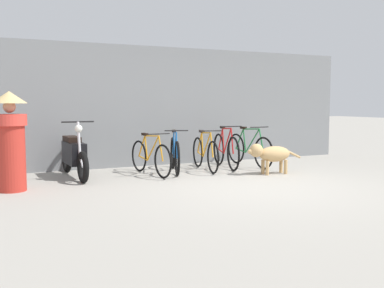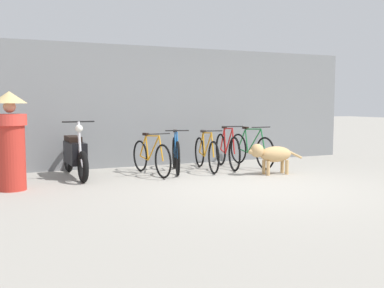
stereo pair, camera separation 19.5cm
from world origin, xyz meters
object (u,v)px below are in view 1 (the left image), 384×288
at_px(bicycle_3, 226,150).
at_px(person_in_robes, 10,138).
at_px(stray_dog, 271,154).
at_px(bicycle_2, 205,153).
at_px(bicycle_4, 249,149).
at_px(bicycle_0, 150,157).
at_px(motorcycle, 74,155).
at_px(bicycle_1, 175,155).

bearing_deg(bicycle_3, person_in_robes, -69.25).
bearing_deg(stray_dog, bicycle_2, -43.66).
bearing_deg(bicycle_3, stray_dog, 29.18).
bearing_deg(bicycle_4, bicycle_3, -89.50).
height_order(bicycle_0, bicycle_4, bicycle_4).
bearing_deg(bicycle_3, motorcycle, -81.78).
bearing_deg(motorcycle, bicycle_0, 75.54).
distance_m(bicycle_2, bicycle_3, 0.56).
bearing_deg(bicycle_1, bicycle_2, 104.70).
relative_size(bicycle_2, motorcycle, 0.85).
distance_m(motorcycle, person_in_robes, 1.53).
height_order(motorcycle, stray_dog, motorcycle).
height_order(bicycle_2, person_in_robes, person_in_robes).
xyz_separation_m(bicycle_1, bicycle_2, (0.67, -0.04, -0.00)).
relative_size(bicycle_1, stray_dog, 1.34).
distance_m(bicycle_3, stray_dog, 1.19).
bearing_deg(bicycle_1, bicycle_4, 110.42).
relative_size(bicycle_3, motorcycle, 0.86).
bearing_deg(stray_dog, person_in_robes, -0.15).
relative_size(stray_dog, person_in_robes, 0.75).
xyz_separation_m(bicycle_3, stray_dog, (0.38, -1.13, 0.02)).
distance_m(bicycle_0, bicycle_3, 1.80).
bearing_deg(stray_dog, bicycle_0, -19.51).
bearing_deg(bicycle_2, motorcycle, -86.72).
xyz_separation_m(bicycle_0, bicycle_2, (1.24, 0.08, 0.01)).
bearing_deg(bicycle_3, bicycle_2, -68.83).
xyz_separation_m(bicycle_3, person_in_robes, (-4.35, -0.78, 0.47)).
bearing_deg(person_in_robes, bicycle_1, 162.25).
bearing_deg(person_in_robes, motorcycle, -172.18).
xyz_separation_m(motorcycle, stray_dog, (3.58, -1.26, -0.03)).
bearing_deg(bicycle_0, bicycle_3, 88.06).
bearing_deg(person_in_robes, stray_dog, 145.21).
relative_size(bicycle_1, motorcycle, 0.83).
xyz_separation_m(bicycle_0, bicycle_4, (2.40, 0.20, 0.02)).
xyz_separation_m(bicycle_1, stray_dog, (1.60, -1.06, 0.04)).
bearing_deg(bicycle_4, stray_dog, -12.31).
distance_m(bicycle_1, bicycle_2, 0.67).
bearing_deg(stray_dog, bicycle_4, -97.16).
distance_m(bicycle_1, bicycle_3, 1.22).
height_order(bicycle_1, bicycle_3, bicycle_3).
bearing_deg(bicycle_4, person_in_robes, -81.97).
bearing_deg(motorcycle, bicycle_4, 86.35).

